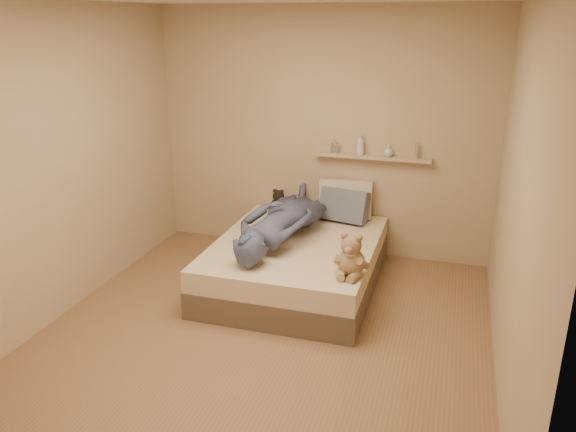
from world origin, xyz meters
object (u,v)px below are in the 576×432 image
(game_console, at_px, (249,244))
(dark_plush, at_px, (279,204))
(teddy_bear, at_px, (351,258))
(person, at_px, (283,219))
(wall_shelf, at_px, (372,157))
(pillow_cream, at_px, (345,199))
(bed, at_px, (296,263))
(pillow_grey, at_px, (344,206))

(game_console, xyz_separation_m, dark_plush, (-0.13, 1.24, -0.03))
(game_console, xyz_separation_m, teddy_bear, (0.90, -0.04, -0.00))
(teddy_bear, xyz_separation_m, dark_plush, (-1.03, 1.27, -0.03))
(person, height_order, wall_shelf, wall_shelf)
(pillow_cream, bearing_deg, dark_plush, -167.93)
(bed, relative_size, dark_plush, 6.55)
(teddy_bear, height_order, wall_shelf, wall_shelf)
(game_console, distance_m, pillow_grey, 1.37)
(bed, relative_size, game_console, 9.92)
(bed, bearing_deg, game_console, -115.76)
(wall_shelf, bearing_deg, dark_plush, -166.48)
(person, bearing_deg, pillow_cream, -111.71)
(person, bearing_deg, dark_plush, -61.43)
(pillow_cream, height_order, pillow_grey, pillow_cream)
(pillow_cream, bearing_deg, person, -119.15)
(teddy_bear, relative_size, pillow_cream, 0.69)
(person, bearing_deg, wall_shelf, -121.01)
(person, bearing_deg, pillow_grey, -117.32)
(game_console, height_order, pillow_cream, pillow_cream)
(pillow_cream, relative_size, wall_shelf, 0.46)
(game_console, height_order, wall_shelf, wall_shelf)
(game_console, xyz_separation_m, pillow_grey, (0.58, 1.25, 0.01))
(dark_plush, bearing_deg, pillow_cream, 12.07)
(pillow_cream, bearing_deg, wall_shelf, 17.45)
(teddy_bear, bearing_deg, game_console, 177.68)
(pillow_grey, xyz_separation_m, wall_shelf, (0.24, 0.22, 0.48))
(dark_plush, distance_m, pillow_grey, 0.71)
(wall_shelf, bearing_deg, game_console, -119.19)
(teddy_bear, height_order, person, person)
(dark_plush, relative_size, pillow_cream, 0.53)
(bed, bearing_deg, dark_plush, 120.20)
(game_console, bearing_deg, dark_plush, 95.91)
(game_console, relative_size, wall_shelf, 0.16)
(dark_plush, bearing_deg, pillow_grey, 0.70)
(bed, distance_m, pillow_cream, 0.98)
(bed, height_order, teddy_bear, teddy_bear)
(teddy_bear, relative_size, person, 0.23)
(pillow_cream, height_order, person, pillow_cream)
(pillow_cream, relative_size, person, 0.33)
(bed, xyz_separation_m, dark_plush, (-0.40, 0.68, 0.35))
(pillow_grey, bearing_deg, teddy_bear, -75.92)
(pillow_cream, distance_m, wall_shelf, 0.52)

